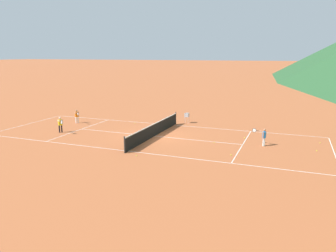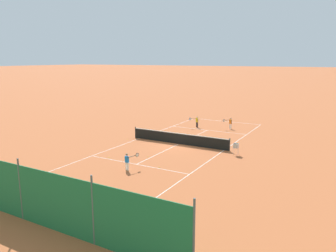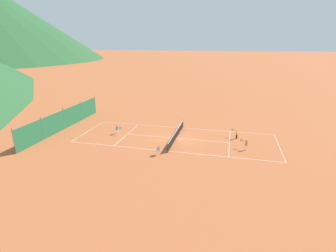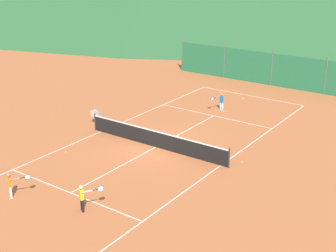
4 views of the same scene
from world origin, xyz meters
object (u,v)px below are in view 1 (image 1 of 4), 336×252
Objects in this scene: player_near_service at (60,124)px; tennis_net at (155,129)px; tennis_ball_service_box at (136,156)px; ball_hopper at (187,116)px; tennis_ball_alley_right at (317,151)px; tennis_ball_by_net_left at (231,155)px; tennis_ball_by_net_right at (214,142)px; player_far_baseline at (263,136)px; tennis_ball_mid_court at (245,138)px; player_near_baseline at (77,115)px; tennis_ball_far_corner at (135,123)px; tennis_ball_alley_left at (320,143)px.

tennis_net is at bearing 102.43° from player_near_service.
ball_hopper reaches higher than tennis_ball_service_box.
tennis_net is 10.92m from tennis_ball_alley_right.
tennis_ball_by_net_left is (1.09, 13.29, -0.67)m from player_near_service.
tennis_ball_by_net_right is 2.89m from tennis_ball_by_net_left.
tennis_ball_alley_right is 5.54m from tennis_ball_by_net_left.
player_far_baseline is 17.62× the size of tennis_ball_service_box.
ball_hopper is at bearing -179.11° from tennis_ball_service_box.
tennis_ball_mid_court is (-1.56, -1.42, -0.65)m from player_far_baseline.
player_near_service is (1.77, -14.84, 0.02)m from player_far_baseline.
tennis_ball_alley_right is 11.15m from tennis_ball_service_box.
player_near_service is (3.38, 0.99, 0.02)m from player_near_baseline.
player_near_service is at bearing -94.70° from tennis_ball_by_net_left.
tennis_ball_far_corner and tennis_ball_service_box have the same top height.
tennis_ball_mid_court is (0.50, -4.97, 0.00)m from tennis_ball_alley_left.
tennis_ball_alley_right is 0.07× the size of ball_hopper.
tennis_ball_by_net_left is (2.87, -1.55, -0.65)m from player_far_baseline.
tennis_ball_mid_court is (-1.75, 6.26, -0.47)m from tennis_net.
player_near_baseline is 5.10m from tennis_ball_far_corner.
tennis_ball_alley_right is (2.13, -0.32, 0.00)m from tennis_ball_alley_left.
tennis_ball_by_net_right is at bearing -146.51° from tennis_ball_by_net_left.
tennis_ball_alley_right is (-0.39, 6.38, 0.00)m from tennis_ball_by_net_right.
tennis_ball_alley_right is at bearing 93.47° from tennis_ball_by_net_right.
tennis_net reaches higher than tennis_ball_alley_left.
tennis_net reaches higher than tennis_ball_by_net_right.
tennis_ball_service_box is at bearing 10.81° from tennis_net.
tennis_ball_far_corner is 1.00× the size of tennis_ball_service_box.
tennis_ball_mid_court is (0.05, 14.42, -0.65)m from player_near_baseline.
tennis_ball_far_corner is at bearing -95.00° from tennis_ball_alley_left.
ball_hopper is at bearing 112.96° from tennis_ball_far_corner.
tennis_ball_by_net_left is at bearing 56.92° from tennis_ball_far_corner.
tennis_ball_far_corner is 9.83m from tennis_ball_mid_court.
ball_hopper reaches higher than tennis_ball_far_corner.
tennis_ball_by_net_right is 1.00× the size of tennis_ball_alley_right.
player_far_baseline reaches higher than tennis_ball_by_net_left.
ball_hopper is at bearing 171.80° from tennis_net.
player_near_service is 18.80m from tennis_ball_alley_left.
tennis_ball_far_corner is (-3.34, -11.08, -0.65)m from player_far_baseline.
tennis_ball_by_net_left is at bearing 33.49° from tennis_ball_by_net_right.
player_far_baseline is 3.32m from tennis_ball_by_net_left.
ball_hopper is at bearing -126.42° from player_far_baseline.
tennis_ball_by_net_left is (2.80, -4.79, 0.00)m from tennis_ball_alley_right.
tennis_ball_mid_court is 0.07× the size of ball_hopper.
tennis_net reaches higher than tennis_ball_by_net_left.
player_near_baseline reaches higher than player_far_baseline.
player_far_baseline is at bearing 126.59° from tennis_ball_service_box.
tennis_ball_alley_left is 7.10m from tennis_ball_by_net_left.
tennis_ball_service_box is (8.36, 4.32, 0.00)m from tennis_ball_far_corner.
player_near_baseline reaches higher than tennis_ball_far_corner.
player_far_baseline is 17.62× the size of tennis_ball_by_net_right.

